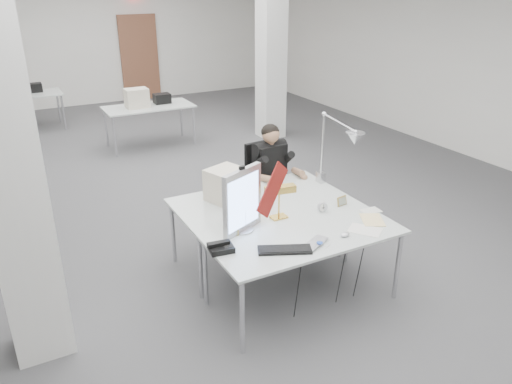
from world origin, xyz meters
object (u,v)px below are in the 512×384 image
at_px(desk_phone, 221,248).
at_px(monitor, 242,201).
at_px(seated_person, 270,160).
at_px(beige_monitor, 226,185).
at_px(office_chair, 268,185).
at_px(architect_lamp, 336,153).
at_px(laptop, 320,245).
at_px(bankers_lamp, 279,203).
at_px(desk_main, 304,234).

bearing_deg(desk_phone, monitor, 44.18).
bearing_deg(seated_person, desk_phone, -137.93).
distance_m(monitor, beige_monitor, 0.74).
height_order(office_chair, monitor, monitor).
xyz_separation_m(monitor, architect_lamp, (1.33, 0.40, 0.12)).
bearing_deg(laptop, bankers_lamp, 66.90).
distance_m(seated_person, beige_monitor, 0.97).
height_order(bankers_lamp, desk_phone, bankers_lamp).
relative_size(laptop, beige_monitor, 0.82).
xyz_separation_m(seated_person, monitor, (-1.00, -1.22, 0.16)).
height_order(beige_monitor, architect_lamp, architect_lamp).
height_order(seated_person, bankers_lamp, seated_person).
relative_size(monitor, bankers_lamp, 1.91).
distance_m(seated_person, bankers_lamp, 1.28).
xyz_separation_m(laptop, bankers_lamp, (-0.03, 0.65, 0.15)).
bearing_deg(architect_lamp, desk_main, -124.78).
xyz_separation_m(desk_main, seated_person, (0.51, 1.53, 0.16)).
relative_size(office_chair, laptop, 3.76).
xyz_separation_m(desk_phone, architect_lamp, (1.66, 0.64, 0.40)).
xyz_separation_m(desk_main, bankers_lamp, (-0.05, 0.38, 0.17)).
height_order(office_chair, beige_monitor, office_chair).
height_order(desk_main, desk_phone, desk_phone).
relative_size(bankers_lamp, desk_phone, 1.55).
xyz_separation_m(office_chair, seated_person, (0.00, -0.05, 0.35)).
xyz_separation_m(laptop, architect_lamp, (0.87, 0.97, 0.41)).
bearing_deg(laptop, desk_main, 60.62).
height_order(monitor, desk_phone, monitor).
height_order(laptop, architect_lamp, architect_lamp).
xyz_separation_m(desk_main, office_chair, (0.51, 1.58, -0.19)).
xyz_separation_m(laptop, beige_monitor, (-0.30, 1.29, 0.16)).
bearing_deg(beige_monitor, monitor, -122.99).
xyz_separation_m(bankers_lamp, architect_lamp, (0.90, 0.33, 0.27)).
bearing_deg(seated_person, beige_monitor, -154.00).
bearing_deg(beige_monitor, architect_lamp, -34.79).
bearing_deg(architect_lamp, office_chair, 126.61).
relative_size(laptop, architect_lamp, 0.35).
bearing_deg(desk_main, beige_monitor, 107.10).
bearing_deg(monitor, desk_phone, -167.75).
bearing_deg(beige_monitor, desk_phone, -137.35).
height_order(seated_person, monitor, monitor).
xyz_separation_m(monitor, laptop, (0.47, -0.58, -0.29)).
xyz_separation_m(seated_person, desk_phone, (-1.33, -1.47, -0.12)).
relative_size(laptop, desk_phone, 1.43).
xyz_separation_m(seated_person, laptop, (-0.53, -1.80, -0.13)).
distance_m(desk_main, office_chair, 1.67).
height_order(bankers_lamp, beige_monitor, beige_monitor).
height_order(office_chair, architect_lamp, architect_lamp).
height_order(seated_person, desk_phone, seated_person).
relative_size(desk_phone, beige_monitor, 0.57).
distance_m(desk_main, desk_phone, 0.82).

